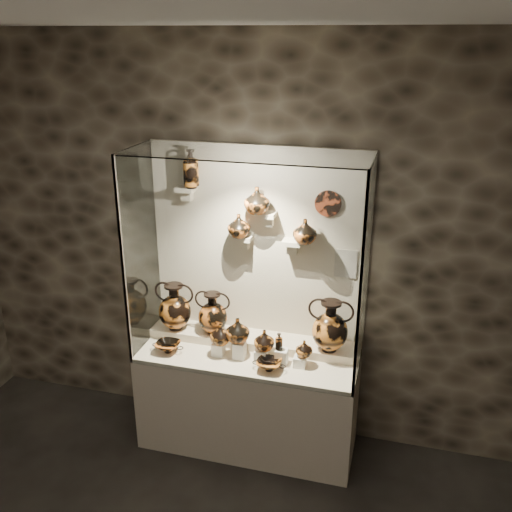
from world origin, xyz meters
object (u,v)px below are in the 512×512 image
(jug_a, at_px, (220,334))
(kylix_left, at_px, (168,346))
(jug_e, at_px, (304,348))
(ovoid_vase_a, at_px, (239,226))
(ovoid_vase_c, at_px, (305,231))
(amphora_left, at_px, (175,307))
(lekythos_tall, at_px, (191,167))
(amphora_mid, at_px, (213,313))
(jug_c, at_px, (264,340))
(amphora_right, at_px, (330,326))
(lekythos_small, at_px, (279,340))
(kylix_right, at_px, (269,364))
(jug_b, at_px, (238,330))
(ovoid_vase_b, at_px, (257,200))

(jug_a, height_order, kylix_left, jug_a)
(kylix_left, bearing_deg, jug_e, -13.78)
(jug_e, distance_m, ovoid_vase_a, 1.04)
(jug_a, height_order, ovoid_vase_c, ovoid_vase_c)
(kylix_left, bearing_deg, amphora_left, 79.85)
(ovoid_vase_c, bearing_deg, jug_e, -91.21)
(jug_e, distance_m, lekythos_tall, 1.59)
(amphora_mid, relative_size, ovoid_vase_c, 1.90)
(jug_e, bearing_deg, amphora_mid, 146.73)
(lekythos_tall, bearing_deg, ovoid_vase_c, -9.11)
(jug_c, bearing_deg, ovoid_vase_a, 149.77)
(amphora_mid, bearing_deg, amphora_right, 18.71)
(lekythos_small, bearing_deg, ovoid_vase_c, 68.67)
(jug_e, bearing_deg, lekythos_tall, 144.93)
(kylix_left, height_order, kylix_right, kylix_left)
(jug_c, bearing_deg, jug_b, -168.01)
(amphora_right, bearing_deg, ovoid_vase_c, 174.87)
(jug_c, distance_m, lekythos_small, 0.12)
(amphora_left, bearing_deg, lekythos_tall, 27.95)
(kylix_left, xyz_separation_m, ovoid_vase_b, (0.63, 0.31, 1.14))
(amphora_right, distance_m, jug_a, 0.83)
(jug_a, xyz_separation_m, kylix_left, (-0.41, -0.06, -0.13))
(jug_c, relative_size, lekythos_small, 1.09)
(jug_e, distance_m, ovoid_vase_b, 1.15)
(ovoid_vase_b, height_order, ovoid_vase_c, ovoid_vase_b)
(jug_c, xyz_separation_m, lekythos_small, (0.12, -0.02, 0.02))
(lekythos_small, bearing_deg, kylix_left, -171.75)
(amphora_mid, height_order, jug_e, amphora_mid)
(jug_b, distance_m, ovoid_vase_a, 0.79)
(amphora_left, xyz_separation_m, kylix_right, (0.86, -0.29, -0.22))
(lekythos_small, relative_size, kylix_left, 0.62)
(jug_a, height_order, ovoid_vase_a, ovoid_vase_a)
(amphora_left, distance_m, jug_b, 0.61)
(lekythos_small, bearing_deg, amphora_left, 172.44)
(lekythos_tall, xyz_separation_m, ovoid_vase_a, (0.37, -0.02, -0.42))
(jug_b, bearing_deg, ovoid_vase_b, 68.80)
(jug_b, bearing_deg, lekythos_small, -3.56)
(kylix_right, xyz_separation_m, lekythos_tall, (-0.71, 0.38, 1.35))
(amphora_left, distance_m, amphora_right, 1.26)
(lekythos_small, bearing_deg, jug_e, 9.88)
(kylix_left, height_order, ovoid_vase_a, ovoid_vase_a)
(amphora_mid, distance_m, kylix_left, 0.43)
(jug_e, bearing_deg, kylix_left, 164.60)
(ovoid_vase_a, relative_size, ovoid_vase_c, 0.98)
(jug_b, bearing_deg, amphora_mid, 144.71)
(kylix_right, xyz_separation_m, ovoid_vase_b, (-0.19, 0.36, 1.14))
(ovoid_vase_a, xyz_separation_m, ovoid_vase_b, (0.14, -0.01, 0.21))
(kylix_right, relative_size, ovoid_vase_c, 1.31)
(jug_b, height_order, kylix_left, jug_b)
(lekythos_small, bearing_deg, jug_a, -175.52)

